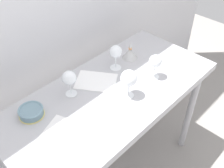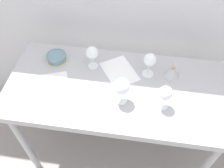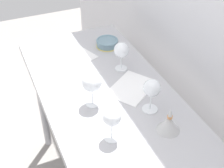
{
  "view_description": "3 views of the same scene",
  "coord_description": "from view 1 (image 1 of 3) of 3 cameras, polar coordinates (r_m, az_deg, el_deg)",
  "views": [
    {
      "loc": [
        -0.86,
        -0.84,
        1.99
      ],
      "look_at": [
        -0.02,
        -0.03,
        0.98
      ],
      "focal_mm": 43.28,
      "sensor_mm": 36.0,
      "label": 1
    },
    {
      "loc": [
        0.11,
        -0.96,
        2.09
      ],
      "look_at": [
        -0.02,
        -0.05,
        0.98
      ],
      "focal_mm": 39.17,
      "sensor_mm": 36.0,
      "label": 2
    },
    {
      "loc": [
        1.17,
        -0.49,
        1.93
      ],
      "look_at": [
        0.06,
        -0.01,
        1.01
      ],
      "focal_mm": 51.7,
      "sensor_mm": 36.0,
      "label": 3
    }
  ],
  "objects": [
    {
      "name": "decanter_funnel",
      "position": [
        1.87,
        3.82,
        6.49
      ],
      "size": [
        0.11,
        0.11,
        0.13
      ],
      "color": "#B6B6B6",
      "rests_on": "steel_counter"
    },
    {
      "name": "tasting_sheet_lower",
      "position": [
        1.69,
        -3.35,
        0.63
      ],
      "size": [
        0.29,
        0.31,
        0.0
      ],
      "primitive_type": "cube",
      "rotation": [
        0.0,
        0.0,
        0.59
      ],
      "color": "white",
      "rests_on": "steel_counter"
    },
    {
      "name": "steel_counter",
      "position": [
        1.69,
        -0.15,
        -4.14
      ],
      "size": [
        1.4,
        0.65,
        0.9
      ],
      "color": "#A9A9AE",
      "rests_on": "ground_plane"
    },
    {
      "name": "tasting_sheet_upper",
      "position": [
        1.42,
        -10.16,
        -10.14
      ],
      "size": [
        0.25,
        0.26,
        0.0
      ],
      "primitive_type": "cube",
      "rotation": [
        0.0,
        0.0,
        0.36
      ],
      "color": "white",
      "rests_on": "steel_counter"
    },
    {
      "name": "wine_glass_near_center",
      "position": [
        1.51,
        3.58,
        1.1
      ],
      "size": [
        0.1,
        0.1,
        0.18
      ],
      "color": "white",
      "rests_on": "steel_counter"
    },
    {
      "name": "wine_glass_near_right",
      "position": [
        1.67,
        9.15,
        4.62
      ],
      "size": [
        0.08,
        0.08,
        0.16
      ],
      "color": "white",
      "rests_on": "steel_counter"
    },
    {
      "name": "wine_glass_far_right",
      "position": [
        1.72,
        0.8,
        6.68
      ],
      "size": [
        0.08,
        0.08,
        0.17
      ],
      "color": "white",
      "rests_on": "steel_counter"
    },
    {
      "name": "back_wall",
      "position": [
        1.73,
        -12.65,
        16.3
      ],
      "size": [
        3.8,
        0.04,
        2.6
      ],
      "primitive_type": "cube",
      "color": "silver",
      "rests_on": "ground_plane"
    },
    {
      "name": "wine_glass_far_left",
      "position": [
        1.54,
        -9.0,
        1.14
      ],
      "size": [
        0.08,
        0.08,
        0.16
      ],
      "color": "white",
      "rests_on": "steel_counter"
    },
    {
      "name": "tasting_bowl",
      "position": [
        1.53,
        -16.73,
        -5.64
      ],
      "size": [
        0.14,
        0.14,
        0.05
      ],
      "color": "#DBCC66",
      "rests_on": "steel_counter"
    }
  ]
}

